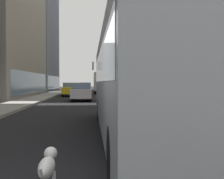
{
  "coord_description": "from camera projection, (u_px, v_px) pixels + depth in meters",
  "views": [
    {
      "loc": [
        -0.34,
        -4.33,
        1.7
      ],
      "look_at": [
        0.48,
        6.5,
        1.4
      ],
      "focal_mm": 43.94,
      "sensor_mm": 36.0,
      "label": 1
    }
  ],
  "objects": [
    {
      "name": "car_white_van",
      "position": [
        85.0,
        88.0,
        40.13
      ],
      "size": [
        1.72,
        4.66,
        1.62
      ],
      "color": "silver",
      "rests_on": "ground"
    },
    {
      "name": "car_silver_sedan",
      "position": [
        82.0,
        92.0,
        24.41
      ],
      "size": [
        1.76,
        4.21,
        1.62
      ],
      "color": "#B7BABF",
      "rests_on": "ground"
    },
    {
      "name": "car_yellow_taxi",
      "position": [
        71.0,
        89.0,
        32.89
      ],
      "size": [
        1.78,
        4.75,
        1.62
      ],
      "color": "yellow",
      "rests_on": "ground"
    },
    {
      "name": "sidewalk_left",
      "position": [
        53.0,
        93.0,
        38.84
      ],
      "size": [
        2.4,
        110.0,
        0.15
      ],
      "primitive_type": "cube",
      "color": "gray",
      "rests_on": "ground"
    },
    {
      "name": "car_black_suv",
      "position": [
        116.0,
        89.0,
        34.24
      ],
      "size": [
        1.81,
        4.17,
        1.62
      ],
      "color": "black",
      "rests_on": "ground"
    },
    {
      "name": "building_right_far",
      "position": [
        148.0,
        16.0,
        59.34
      ],
      "size": [
        9.14,
        23.68,
        31.93
      ],
      "color": "slate",
      "rests_on": "ground"
    },
    {
      "name": "dalmatian_dog",
      "position": [
        47.0,
        167.0,
        3.82
      ],
      "size": [
        0.22,
        0.96,
        0.72
      ],
      "color": "white",
      "rests_on": "ground"
    },
    {
      "name": "box_truck",
      "position": [
        102.0,
        82.0,
        41.15
      ],
      "size": [
        2.3,
        7.5,
        3.05
      ],
      "color": "#19519E",
      "rests_on": "ground"
    },
    {
      "name": "ground_plane",
      "position": [
        94.0,
        94.0,
        39.28
      ],
      "size": [
        120.0,
        120.0,
        0.0
      ],
      "primitive_type": "plane",
      "color": "black"
    },
    {
      "name": "car_red_coupe",
      "position": [
        109.0,
        92.0,
        23.42
      ],
      "size": [
        1.71,
        4.79,
        1.62
      ],
      "color": "red",
      "rests_on": "ground"
    },
    {
      "name": "sidewalk_right",
      "position": [
        133.0,
        93.0,
        39.7
      ],
      "size": [
        2.4,
        110.0,
        0.15
      ],
      "primitive_type": "cube",
      "color": "gray",
      "rests_on": "ground"
    },
    {
      "name": "transit_bus",
      "position": [
        140.0,
        79.0,
        8.59
      ],
      "size": [
        2.78,
        11.53,
        3.05
      ],
      "color": "#999EA3",
      "rests_on": "ground"
    }
  ]
}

